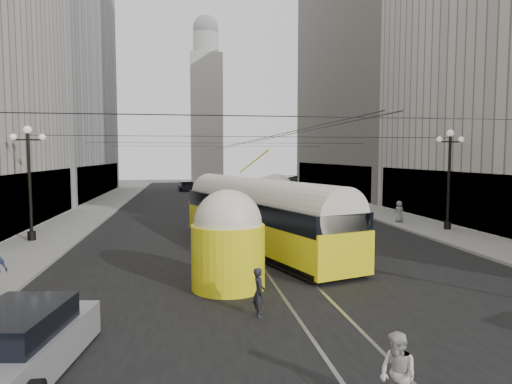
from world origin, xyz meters
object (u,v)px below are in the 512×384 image
object	(u,v)px
city_bus	(272,194)
sedan_silver	(17,347)
pedestrian_crossing_b	(398,375)
streetcar	(259,215)
pedestrian_sidewalk_right	(399,212)
pedestrian_crossing_a	(259,292)

from	to	relation	value
city_bus	sedan_silver	bearing A→B (deg)	-111.60
pedestrian_crossing_b	streetcar	bearing A→B (deg)	162.38
streetcar	city_bus	size ratio (longest dim) A/B	1.33
streetcar	city_bus	world-z (taller)	streetcar
pedestrian_crossing_b	pedestrian_sidewalk_right	xyz separation A→B (m)	(11.08, 22.51, 0.12)
streetcar	pedestrian_crossing_a	distance (m)	9.95
city_bus	pedestrian_sidewalk_right	world-z (taller)	city_bus
pedestrian_sidewalk_right	pedestrian_crossing_b	bearing A→B (deg)	60.97
city_bus	pedestrian_crossing_b	xyz separation A→B (m)	(-3.32, -30.25, -0.84)
city_bus	sedan_silver	distance (m)	29.68
pedestrian_crossing_a	streetcar	bearing A→B (deg)	-8.74
city_bus	pedestrian_crossing_b	world-z (taller)	city_bus
pedestrian_crossing_a	pedestrian_crossing_b	world-z (taller)	pedestrian_crossing_b
streetcar	sedan_silver	world-z (taller)	streetcar
streetcar	pedestrian_sidewalk_right	size ratio (longest dim) A/B	10.67
streetcar	pedestrian_crossing_b	bearing A→B (deg)	-89.47
pedestrian_sidewalk_right	sedan_silver	bearing A→B (deg)	43.91
streetcar	pedestrian_sidewalk_right	xyz separation A→B (m)	(11.23, 7.10, -0.91)
city_bus	pedestrian_sidewalk_right	xyz separation A→B (m)	(7.76, -7.73, -0.72)
sedan_silver	pedestrian_sidewalk_right	distance (m)	27.26
pedestrian_crossing_a	pedestrian_sidewalk_right	bearing A→B (deg)	-36.75
sedan_silver	pedestrian_crossing_b	size ratio (longest dim) A/B	3.22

